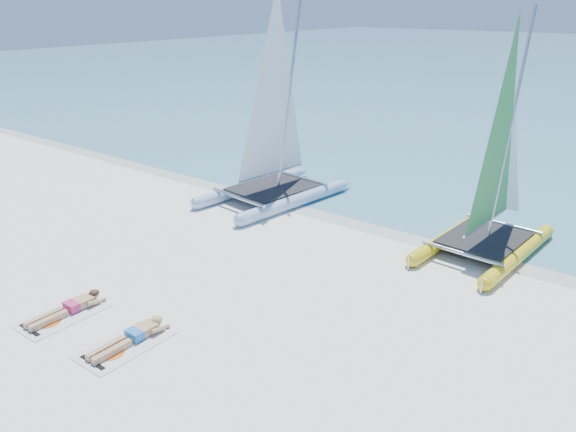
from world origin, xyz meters
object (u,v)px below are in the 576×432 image
object	(u,v)px
towel_a	(63,315)
sunbather_b	(133,336)
towel_b	(125,345)
catamaran_blue	(274,136)
catamaran_yellow	(500,175)
sunbather_a	(70,307)

from	to	relation	value
towel_a	sunbather_b	world-z (taller)	sunbather_b
towel_a	towel_b	bearing A→B (deg)	3.90
catamaran_blue	towel_a	world-z (taller)	catamaran_blue
catamaran_yellow	sunbather_b	bearing A→B (deg)	-110.40
catamaran_yellow	sunbather_a	world-z (taller)	catamaran_yellow
catamaran_blue	towel_b	distance (m)	9.42
towel_b	sunbather_b	xyz separation A→B (m)	(0.00, 0.19, 0.11)
towel_b	sunbather_b	world-z (taller)	sunbather_b
catamaran_yellow	towel_a	bearing A→B (deg)	-119.09
catamaran_blue	towel_b	bearing A→B (deg)	-63.00
sunbather_a	sunbather_b	bearing A→B (deg)	3.90
towel_a	sunbather_b	bearing A→B (deg)	9.35
sunbather_a	towel_b	bearing A→B (deg)	-1.63
catamaran_yellow	towel_b	distance (m)	10.26
sunbather_a	towel_a	bearing A→B (deg)	-90.00
towel_b	catamaran_blue	bearing A→B (deg)	110.13
sunbather_a	towel_b	xyz separation A→B (m)	(1.99, -0.06, -0.11)
catamaran_blue	sunbather_a	bearing A→B (deg)	-75.36
towel_a	sunbather_a	xyz separation A→B (m)	(0.00, 0.19, 0.11)
catamaran_yellow	sunbather_b	distance (m)	10.07
catamaran_blue	towel_a	distance (m)	9.09
catamaran_blue	catamaran_yellow	distance (m)	7.23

